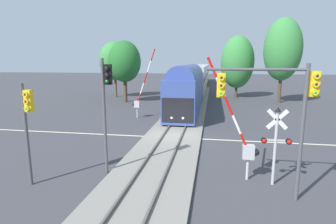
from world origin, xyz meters
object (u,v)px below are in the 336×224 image
Objects in this scene: traffic_signal_near_left at (27,118)px; oak_behind_train at (125,62)px; elm_centre_background at (237,62)px; oak_far_right at (283,50)px; traffic_signal_median at (106,98)px; crossing_gate_near at (244,141)px; pine_left_background at (115,61)px; crossing_gate_far at (139,97)px; commuter_train at (198,78)px; crossing_signal_mast at (276,138)px; traffic_signal_near_right at (277,99)px.

traffic_signal_near_left is 0.56× the size of oak_behind_train.
elm_centre_background is at bearing 25.71° from oak_behind_train.
traffic_signal_median is at bearing -117.93° from oak_far_right.
pine_left_background is at bearing 120.93° from crossing_gate_near.
traffic_signal_near_left is 26.98m from oak_behind_train.
elm_centre_background reaches higher than traffic_signal_near_left.
oak_behind_train reaches higher than crossing_gate_far.
oak_far_right reaches higher than pine_left_background.
traffic_signal_near_left is at bearing -166.79° from crossing_gate_near.
crossing_gate_near is at bearing -56.03° from crossing_gate_far.
crossing_gate_near is at bearing 13.21° from traffic_signal_near_left.
pine_left_background is at bearing -143.28° from commuter_train.
commuter_train reaches higher than crossing_signal_mast.
traffic_signal_near_left is (-10.94, -0.53, -1.08)m from traffic_signal_near_right.
oak_behind_train is at bearing 115.35° from crossing_gate_far.
oak_behind_train reaches higher than traffic_signal_near_right.
traffic_signal_near_right is 0.64× the size of pine_left_background.
elm_centre_background is at bearing 139.78° from oak_far_right.
oak_far_right is (6.84, 29.07, 3.10)m from traffic_signal_near_right.
elm_centre_background reaches higher than traffic_signal_median.
traffic_signal_median is at bearing -105.54° from elm_centre_background.
traffic_signal_near_left is (-9.99, -2.34, 1.31)m from crossing_gate_near.
oak_far_right is (12.37, -11.67, 4.71)m from commuter_train.
crossing_gate_near is 7.23m from traffic_signal_median.
elm_centre_background is (12.11, 34.39, 2.44)m from traffic_signal_near_left.
crossing_gate_far is at bearing 123.97° from crossing_gate_near.
elm_centre_background is (0.76, 32.46, 3.40)m from crossing_signal_mast.
elm_centre_background is (1.17, 33.86, 1.36)m from traffic_signal_near_right.
crossing_signal_mast is 0.38× the size of elm_centre_background.
crossing_gate_near is 1.47m from crossing_signal_mast.
crossing_gate_far reaches higher than traffic_signal_median.
traffic_signal_near_left is at bearing -97.46° from commuter_train.
elm_centre_background is (-5.66, 4.79, -1.73)m from oak_far_right.
traffic_signal_near_right reaches higher than traffic_signal_near_left.
crossing_gate_near is at bearing -59.07° from pine_left_background.
oak_far_right reaches higher than oak_behind_train.
oak_far_right reaches higher than crossing_gate_far.
traffic_signal_median is at bearing -70.35° from pine_left_background.
commuter_train is 10.49× the size of traffic_signal_median.
crossing_signal_mast is at bearing -57.51° from pine_left_background.
traffic_signal_near_right is (5.53, -40.74, 1.62)m from commuter_train.
oak_far_right is at bearing 7.94° from oak_behind_train.
commuter_train is 10.91× the size of traffic_signal_near_right.
traffic_signal_near_left is 0.54× the size of pine_left_background.
oak_behind_train is 6.08m from pine_left_background.
crossing_signal_mast is at bearing 9.63° from traffic_signal_near_left.
oak_far_right is 1.19× the size of elm_centre_background.
pine_left_background reaches higher than traffic_signal_near_right.
oak_far_right is at bearing -43.33° from commuter_train.
oak_behind_train is at bearing 120.19° from traffic_signal_near_right.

